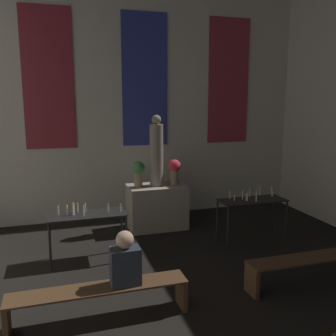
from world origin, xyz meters
The scene contains 10 objects.
wall_back centered at (0.00, 10.91, 2.59)m, with size 7.50×0.16×5.13m.
altar centered at (0.00, 9.89, 0.45)m, with size 1.19×0.73×0.91m.
statue centered at (0.00, 9.89, 1.59)m, with size 0.27×0.27×1.45m.
flower_vase_left centered at (-0.39, 9.89, 1.22)m, with size 0.27×0.27×0.53m.
flower_vase_right centered at (0.39, 9.89, 1.22)m, with size 0.27×0.27×0.53m.
candle_rack_left centered at (-1.53, 8.65, 0.70)m, with size 1.27×0.51×1.00m.
candle_rack_right centered at (1.53, 8.65, 0.70)m, with size 1.27×0.51×1.00m.
pew_back_left centered at (-1.56, 6.83, 0.32)m, with size 2.16×0.36×0.43m.
pew_back_right centered at (1.56, 6.83, 0.32)m, with size 2.16×0.36×0.43m.
person_seated centered at (-1.24, 6.83, 0.73)m, with size 0.36×0.24×0.68m.
Camera 1 is at (-2.00, 2.60, 2.66)m, focal length 40.00 mm.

